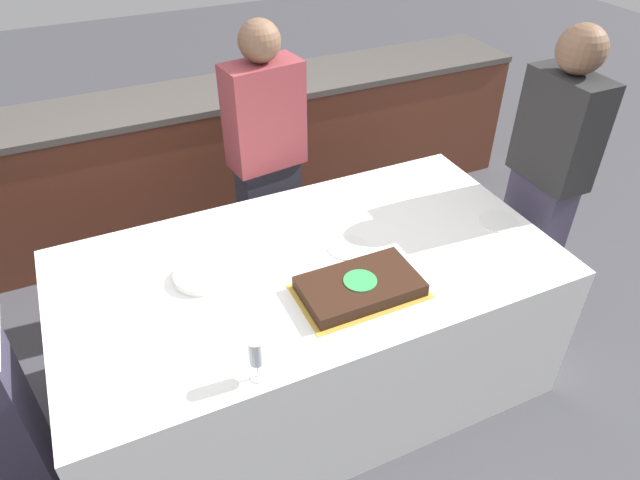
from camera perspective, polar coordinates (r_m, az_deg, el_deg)
ground_plane at (r=3.01m, az=-0.97°, el=-13.72°), size 14.00×14.00×0.00m
back_counter at (r=3.95m, az=-10.88°, el=8.10°), size 4.40×0.58×0.92m
dining_table at (r=2.72m, az=-1.06°, el=-8.53°), size 2.14×1.15×0.78m
cake at (r=2.29m, az=4.00°, el=-4.66°), size 0.51×0.32×0.06m
plate_stack at (r=2.41m, az=-11.78°, el=-3.50°), size 0.23×0.23×0.04m
wine_glass at (r=1.93m, az=-6.40°, el=-11.15°), size 0.06×0.06×0.18m
side_plate_near_cake at (r=2.53m, az=2.81°, el=-0.73°), size 0.18×0.18×0.00m
side_plate_right_edge at (r=2.82m, az=17.41°, el=1.79°), size 0.18×0.18×0.00m
person_cutting_cake at (r=3.08m, az=-5.29°, el=7.47°), size 0.41×0.25×1.58m
person_seated_right at (r=3.07m, az=21.58°, el=5.38°), size 0.22×0.38×1.62m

